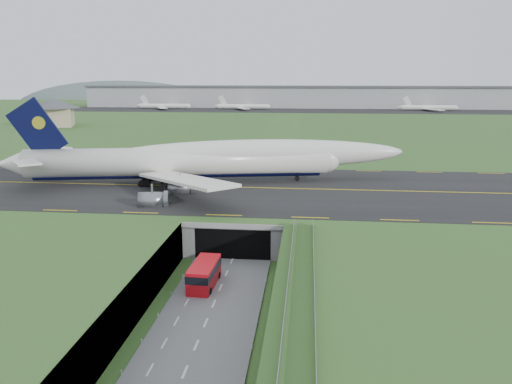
# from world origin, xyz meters

# --- Properties ---
(ground) EXTENTS (900.00, 900.00, 0.00)m
(ground) POSITION_xyz_m (0.00, 0.00, 0.00)
(ground) COLOR #325B24
(ground) RESTS_ON ground
(airfield_deck) EXTENTS (800.00, 800.00, 6.00)m
(airfield_deck) POSITION_xyz_m (0.00, 0.00, 3.00)
(airfield_deck) COLOR gray
(airfield_deck) RESTS_ON ground
(trench_road) EXTENTS (12.00, 75.00, 0.20)m
(trench_road) POSITION_xyz_m (0.00, -7.50, 0.10)
(trench_road) COLOR slate
(trench_road) RESTS_ON ground
(taxiway) EXTENTS (800.00, 44.00, 0.18)m
(taxiway) POSITION_xyz_m (0.00, 33.00, 6.09)
(taxiway) COLOR black
(taxiway) RESTS_ON airfield_deck
(tunnel_portal) EXTENTS (17.00, 22.30, 6.00)m
(tunnel_portal) POSITION_xyz_m (0.00, 16.71, 3.33)
(tunnel_portal) COLOR gray
(tunnel_portal) RESTS_ON ground
(guideway) EXTENTS (3.00, 53.00, 7.05)m
(guideway) POSITION_xyz_m (11.00, -19.11, 5.32)
(guideway) COLOR #A8A8A3
(guideway) RESTS_ON ground
(jumbo_jet) EXTENTS (85.24, 55.71, 18.78)m
(jumbo_jet) POSITION_xyz_m (-9.61, 37.05, 11.04)
(jumbo_jet) COLOR white
(jumbo_jet) RESTS_ON ground
(shuttle_tram) EXTENTS (3.42, 8.29, 3.32)m
(shuttle_tram) POSITION_xyz_m (-2.35, -2.42, 1.82)
(shuttle_tram) COLOR red
(shuttle_tram) RESTS_ON ground
(service_building) EXTENTS (29.47, 29.47, 12.53)m
(service_building) POSITION_xyz_m (-102.84, 150.43, 13.42)
(service_building) COLOR #C1A88B
(service_building) RESTS_ON ground
(cargo_terminal) EXTENTS (320.00, 67.00, 15.60)m
(cargo_terminal) POSITION_xyz_m (-0.10, 299.41, 13.96)
(cargo_terminal) COLOR #B2B2B2
(cargo_terminal) RESTS_ON ground
(distant_hills) EXTENTS (700.00, 91.00, 60.00)m
(distant_hills) POSITION_xyz_m (64.38, 430.00, -4.00)
(distant_hills) COLOR #53645E
(distant_hills) RESTS_ON ground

